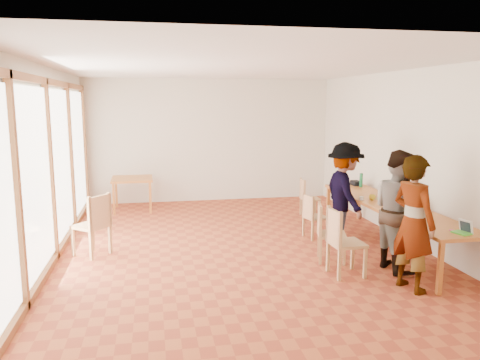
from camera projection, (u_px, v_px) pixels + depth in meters
name	position (u px, v px, depth m)	size (l,w,h in m)	color
ground	(240.00, 248.00, 7.91)	(8.00, 8.00, 0.00)	#A94D28
wall_back	(210.00, 141.00, 11.54)	(6.00, 0.10, 3.00)	beige
wall_front	(330.00, 220.00, 3.79)	(6.00, 0.10, 3.00)	beige
wall_right	(407.00, 156.00, 8.21)	(0.10, 8.00, 3.00)	beige
window_wall	(49.00, 165.00, 7.12)	(0.10, 8.00, 3.00)	white
ceiling	(239.00, 65.00, 7.41)	(6.00, 8.00, 0.04)	white
communal_table	(391.00, 207.00, 7.83)	(0.80, 4.00, 0.75)	#C2672B
side_table	(132.00, 181.00, 10.56)	(0.90, 0.90, 0.75)	#C2672B
chair_near	(340.00, 235.00, 6.58)	(0.47, 0.47, 0.52)	tan
chair_mid	(326.00, 227.00, 7.19)	(0.52, 0.52, 0.48)	tan
chair_far	(312.00, 212.00, 8.42)	(0.44, 0.44, 0.43)	tan
chair_empty	(306.00, 194.00, 10.00)	(0.40, 0.40, 0.43)	tan
chair_spare	(95.00, 218.00, 7.42)	(0.66, 0.66, 0.54)	tan
person_near	(413.00, 223.00, 6.04)	(0.65, 0.43, 1.79)	gray
person_mid	(399.00, 210.00, 6.81)	(0.86, 0.67, 1.77)	gray
person_far	(345.00, 193.00, 8.11)	(1.14, 0.65, 1.76)	gray
laptop_near	(464.00, 230.00, 6.10)	(0.23, 0.25, 0.18)	#51D63C
laptop_mid	(407.00, 205.00, 7.53)	(0.26, 0.27, 0.18)	#51D63C
laptop_far	(389.00, 196.00, 8.18)	(0.31, 0.32, 0.22)	#51D63C
yellow_mug	(372.00, 197.00, 8.17)	(0.11, 0.11, 0.09)	yellow
green_bottle	(361.00, 180.00, 9.40)	(0.07, 0.07, 0.28)	#196B38
clear_glass	(411.00, 204.00, 7.62)	(0.07, 0.07, 0.09)	silver
condiment_cup	(362.00, 198.00, 8.17)	(0.08, 0.08, 0.06)	white
pink_phone	(453.00, 231.00, 6.20)	(0.05, 0.10, 0.01)	#D63F79
black_pouch	(356.00, 183.00, 9.60)	(0.16, 0.26, 0.09)	black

